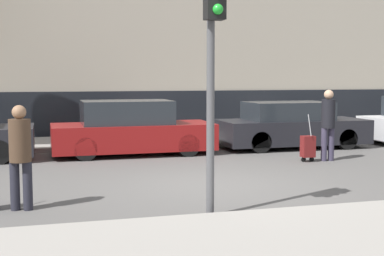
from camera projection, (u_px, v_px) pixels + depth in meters
The scene contains 10 objects.
ground_plane at pixel (210, 185), 10.46m from camera, with size 80.00×80.00×0.00m, color #565451.
sidewalk_near at pixel (299, 237), 6.87m from camera, with size 28.00×2.50×0.12m.
sidewalk_far at pixel (144, 141), 17.16m from camera, with size 28.00×3.00×0.12m.
parked_car_1 at pixel (131, 130), 14.50m from camera, with size 4.33×1.75×1.47m.
parked_car_2 at pixel (291, 126), 15.88m from camera, with size 4.39×1.73×1.37m.
pedestrian_left at pixel (20, 151), 8.39m from camera, with size 0.34×0.34×1.67m.
pedestrian_right at pixel (328, 120), 13.37m from camera, with size 0.35×0.34×1.79m.
trolley_right at pixel (308, 147), 13.28m from camera, with size 0.34×0.29×1.19m.
traffic_light at pixel (213, 39), 7.75m from camera, with size 0.28×0.47×3.72m.
parked_bicycle at pixel (305, 124), 18.50m from camera, with size 1.77×0.06×0.96m.
Camera 1 is at (-3.14, -9.83, 2.11)m, focal length 50.00 mm.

